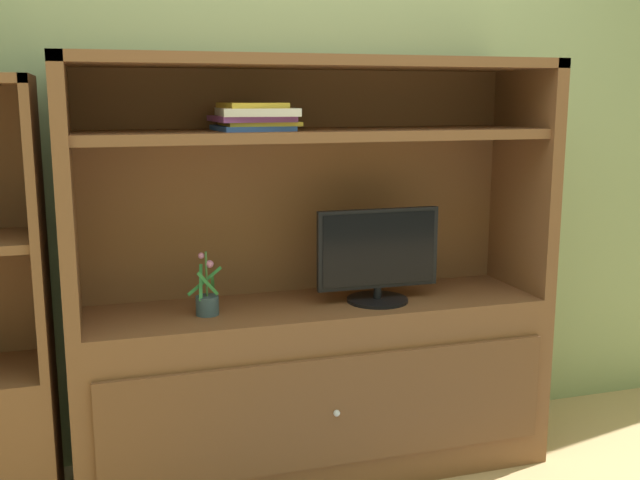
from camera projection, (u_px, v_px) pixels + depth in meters
name	position (u px, v px, depth m)	size (l,w,h in m)	color
painted_rear_wall	(291.00, 105.00, 2.97)	(6.00, 0.10, 2.80)	#8C9E6B
media_console	(316.00, 344.00, 2.81)	(1.78, 0.49, 1.57)	brown
tv_monitor	(378.00, 256.00, 2.77)	(0.47, 0.23, 0.35)	black
potted_plant	(207.00, 301.00, 2.62)	(0.13, 0.10, 0.23)	#384C56
magazine_stack	(254.00, 117.00, 2.58)	(0.29, 0.34, 0.10)	#2D519E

